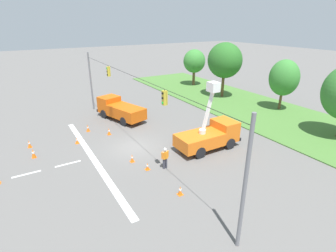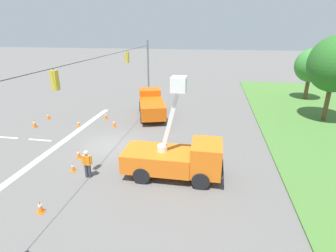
# 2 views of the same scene
# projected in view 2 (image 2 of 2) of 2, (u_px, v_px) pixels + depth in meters

# --- Properties ---
(ground_plane) EXTENTS (200.00, 200.00, 0.00)m
(ground_plane) POSITION_uv_depth(u_px,v_px,m) (108.00, 145.00, 20.08)
(ground_plane) COLOR #605E5B
(lane_markings) EXTENTS (17.60, 15.25, 0.01)m
(lane_markings) POSITION_uv_depth(u_px,v_px,m) (46.00, 140.00, 20.93)
(lane_markings) COLOR silver
(lane_markings) RESTS_ON ground
(signal_gantry) EXTENTS (26.20, 0.33, 7.20)m
(signal_gantry) POSITION_uv_depth(u_px,v_px,m) (104.00, 91.00, 18.60)
(signal_gantry) COLOR slate
(signal_gantry) RESTS_ON ground
(tree_far_west) EXTENTS (3.82, 3.72, 6.22)m
(tree_far_west) POSITION_uv_depth(u_px,v_px,m) (311.00, 66.00, 31.50)
(tree_far_west) COLOR brown
(tree_far_west) RESTS_ON ground
(tree_west) EXTENTS (5.33, 4.58, 7.93)m
(tree_west) POSITION_uv_depth(u_px,v_px,m) (335.00, 64.00, 23.45)
(tree_west) COLOR brown
(tree_west) RESTS_ON ground
(utility_truck_bucket_lift) EXTENTS (2.49, 5.91, 6.02)m
(utility_truck_bucket_lift) POSITION_uv_depth(u_px,v_px,m) (177.00, 157.00, 15.42)
(utility_truck_bucket_lift) COLOR orange
(utility_truck_bucket_lift) RESTS_ON ground
(utility_truck_support_near) EXTENTS (6.82, 4.09, 2.37)m
(utility_truck_support_near) POSITION_uv_depth(u_px,v_px,m) (151.00, 104.00, 26.47)
(utility_truck_support_near) COLOR #D6560F
(utility_truck_support_near) RESTS_ON ground
(road_worker) EXTENTS (0.27, 0.65, 1.77)m
(road_worker) POSITION_uv_depth(u_px,v_px,m) (87.00, 162.00, 15.42)
(road_worker) COLOR #383842
(road_worker) RESTS_ON ground
(traffic_cone_foreground_right) EXTENTS (0.36, 0.36, 0.74)m
(traffic_cone_foreground_right) POSITION_uv_depth(u_px,v_px,m) (106.00, 115.00, 25.82)
(traffic_cone_foreground_right) COLOR orange
(traffic_cone_foreground_right) RESTS_ON ground
(traffic_cone_mid_left) EXTENTS (0.36, 0.36, 0.74)m
(traffic_cone_mid_left) POSITION_uv_depth(u_px,v_px,m) (114.00, 123.00, 23.75)
(traffic_cone_mid_left) COLOR orange
(traffic_cone_mid_left) RESTS_ON ground
(traffic_cone_mid_right) EXTENTS (0.36, 0.36, 0.60)m
(traffic_cone_mid_right) POSITION_uv_depth(u_px,v_px,m) (73.00, 167.00, 16.35)
(traffic_cone_mid_right) COLOR orange
(traffic_cone_mid_right) RESTS_ON ground
(traffic_cone_near_bucket) EXTENTS (0.36, 0.36, 0.69)m
(traffic_cone_near_bucket) POSITION_uv_depth(u_px,v_px,m) (40.00, 207.00, 12.63)
(traffic_cone_near_bucket) COLOR orange
(traffic_cone_near_bucket) RESTS_ON ground
(traffic_cone_lane_edge_a) EXTENTS (0.36, 0.36, 0.69)m
(traffic_cone_lane_edge_a) POSITION_uv_depth(u_px,v_px,m) (79.00, 153.00, 18.02)
(traffic_cone_lane_edge_a) COLOR orange
(traffic_cone_lane_edge_a) RESTS_ON ground
(traffic_cone_lane_edge_b) EXTENTS (0.36, 0.36, 0.63)m
(traffic_cone_lane_edge_b) POSITION_uv_depth(u_px,v_px,m) (79.00, 123.00, 23.91)
(traffic_cone_lane_edge_b) COLOR orange
(traffic_cone_lane_edge_b) RESTS_ON ground
(traffic_cone_far_right) EXTENTS (0.36, 0.36, 0.72)m
(traffic_cone_far_right) POSITION_uv_depth(u_px,v_px,m) (48.00, 116.00, 25.75)
(traffic_cone_far_right) COLOR orange
(traffic_cone_far_right) RESTS_ON ground
(traffic_cone_centre_line) EXTENTS (0.36, 0.36, 0.83)m
(traffic_cone_centre_line) POSITION_uv_depth(u_px,v_px,m) (34.00, 123.00, 23.58)
(traffic_cone_centre_line) COLOR orange
(traffic_cone_centre_line) RESTS_ON ground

